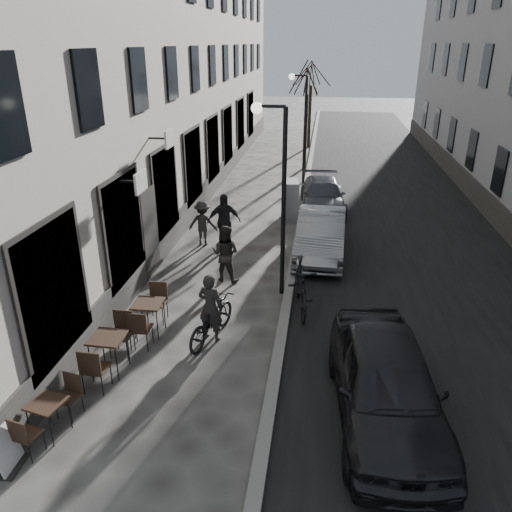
% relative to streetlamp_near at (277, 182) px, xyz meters
% --- Properties ---
extents(ground, '(120.00, 120.00, 0.00)m').
position_rel_streetlamp_near_xyz_m(ground, '(0.17, -6.00, -3.16)').
color(ground, '#373432').
rests_on(ground, ground).
extents(road, '(7.30, 60.00, 0.00)m').
position_rel_streetlamp_near_xyz_m(road, '(4.02, 10.00, -3.16)').
color(road, black).
rests_on(road, ground).
extents(kerb, '(0.25, 60.00, 0.12)m').
position_rel_streetlamp_near_xyz_m(kerb, '(0.37, 10.00, -3.10)').
color(kerb, slate).
rests_on(kerb, ground).
extents(building_left, '(4.00, 35.00, 16.00)m').
position_rel_streetlamp_near_xyz_m(building_left, '(-5.83, 10.50, 4.84)').
color(building_left, '#ADA391').
rests_on(building_left, ground).
extents(streetlamp_near, '(0.90, 0.28, 5.09)m').
position_rel_streetlamp_near_xyz_m(streetlamp_near, '(0.00, 0.00, 0.00)').
color(streetlamp_near, black).
rests_on(streetlamp_near, ground).
extents(streetlamp_far, '(0.90, 0.28, 5.09)m').
position_rel_streetlamp_near_xyz_m(streetlamp_far, '(0.00, 12.00, 0.00)').
color(streetlamp_far, black).
rests_on(streetlamp_far, ground).
extents(tree_near, '(2.40, 2.40, 5.70)m').
position_rel_streetlamp_near_xyz_m(tree_near, '(0.07, 15.00, 1.50)').
color(tree_near, black).
rests_on(tree_near, ground).
extents(tree_far, '(2.40, 2.40, 5.70)m').
position_rel_streetlamp_near_xyz_m(tree_far, '(0.07, 21.00, 1.50)').
color(tree_far, black).
rests_on(tree_far, ground).
extents(bistro_set_a, '(0.67, 1.44, 0.82)m').
position_rel_streetlamp_near_xyz_m(bistro_set_a, '(-3.39, -5.95, -2.74)').
color(bistro_set_a, black).
rests_on(bistro_set_a, ground).
extents(bistro_set_b, '(0.71, 1.70, 1.00)m').
position_rel_streetlamp_near_xyz_m(bistro_set_b, '(-3.08, -4.04, -2.65)').
color(bistro_set_b, black).
rests_on(bistro_set_b, ground).
extents(bistro_set_c, '(0.68, 1.64, 0.97)m').
position_rel_streetlamp_near_xyz_m(bistro_set_c, '(-2.75, -2.49, -2.66)').
color(bistro_set_c, black).
rests_on(bistro_set_c, ground).
extents(sign_board, '(0.35, 0.58, 0.99)m').
position_rel_streetlamp_near_xyz_m(sign_board, '(-3.70, -6.76, -2.76)').
color(sign_board, black).
rests_on(sign_board, ground).
extents(utility_cabinet, '(0.72, 1.11, 1.55)m').
position_rel_streetlamp_near_xyz_m(utility_cabinet, '(-0.06, 6.26, -2.38)').
color(utility_cabinet, slate).
rests_on(utility_cabinet, ground).
extents(bicycle, '(1.20, 2.06, 1.02)m').
position_rel_streetlamp_near_xyz_m(bicycle, '(-1.25, -2.53, -2.65)').
color(bicycle, black).
rests_on(bicycle, ground).
extents(cyclist_rider, '(0.70, 0.56, 1.67)m').
position_rel_streetlamp_near_xyz_m(cyclist_rider, '(-1.25, -2.53, -2.33)').
color(cyclist_rider, black).
rests_on(cyclist_rider, ground).
extents(pedestrian_near, '(0.93, 0.79, 1.68)m').
position_rel_streetlamp_near_xyz_m(pedestrian_near, '(-1.51, 0.60, -2.32)').
color(pedestrian_near, '#282522').
rests_on(pedestrian_near, ground).
extents(pedestrian_mid, '(1.01, 0.59, 1.54)m').
position_rel_streetlamp_near_xyz_m(pedestrian_mid, '(-2.81, 3.24, -2.39)').
color(pedestrian_mid, '#2D2A27').
rests_on(pedestrian_mid, ground).
extents(pedestrian_far, '(1.20, 0.79, 1.90)m').
position_rel_streetlamp_near_xyz_m(pedestrian_far, '(-2.03, 3.01, -2.21)').
color(pedestrian_far, black).
rests_on(pedestrian_far, ground).
extents(car_near, '(2.18, 4.66, 1.54)m').
position_rel_streetlamp_near_xyz_m(car_near, '(2.47, -4.73, -2.39)').
color(car_near, black).
rests_on(car_near, ground).
extents(car_mid, '(1.62, 4.33, 1.41)m').
position_rel_streetlamp_near_xyz_m(car_mid, '(1.17, 2.90, -2.45)').
color(car_mid, gray).
rests_on(car_mid, ground).
extents(car_far, '(2.04, 4.37, 1.24)m').
position_rel_streetlamp_near_xyz_m(car_far, '(1.17, 7.67, -2.54)').
color(car_far, '#373A41').
rests_on(car_far, ground).
extents(moped, '(0.96, 2.30, 1.34)m').
position_rel_streetlamp_near_xyz_m(moped, '(0.73, -0.85, -2.49)').
color(moped, black).
rests_on(moped, ground).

